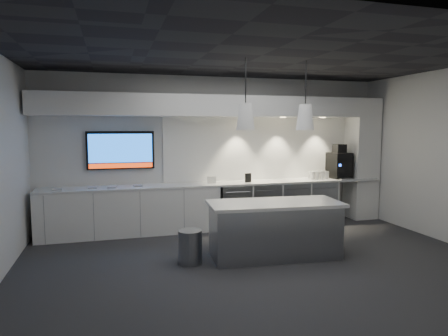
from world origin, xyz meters
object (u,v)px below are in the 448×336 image
object	(u,v)px
bin	(190,247)
coffee_machine	(339,164)
island	(274,229)
wall_tv	(121,150)

from	to	relation	value
bin	coffee_machine	xyz separation A→B (m)	(3.64, 1.92, 0.95)
coffee_machine	island	bearing A→B (deg)	-142.12
bin	coffee_machine	bearing A→B (deg)	27.83
island	bin	world-z (taller)	island
wall_tv	bin	size ratio (longest dim) A/B	2.52
wall_tv	coffee_machine	distance (m)	4.57
bin	coffee_machine	size ratio (longest dim) A/B	0.68
island	bin	xyz separation A→B (m)	(-1.31, 0.05, -0.19)
wall_tv	island	xyz separation A→B (m)	(2.22, -2.22, -1.13)
coffee_machine	bin	bearing A→B (deg)	-154.55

